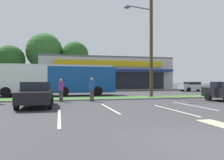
{
  "coord_description": "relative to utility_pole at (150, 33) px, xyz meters",
  "views": [
    {
      "loc": [
        -3.79,
        -4.85,
        1.59
      ],
      "look_at": [
        1.68,
        18.1,
        1.67
      ],
      "focal_mm": 35.32,
      "sensor_mm": 36.0,
      "label": 1
    }
  ],
  "objects": [
    {
      "name": "parking_stripe_0",
      "position": [
        -8.18,
        -9.13,
        -6.05
      ],
      "size": [
        0.12,
        4.8,
        0.01
      ],
      "primitive_type": "cube",
      "color": "silver",
      "rests_on": "ground_plane"
    },
    {
      "name": "parking_stripe_1",
      "position": [
        -5.37,
        -6.58,
        -6.05
      ],
      "size": [
        0.12,
        4.8,
        0.01
      ],
      "primitive_type": "cube",
      "color": "silver",
      "rests_on": "ground_plane"
    },
    {
      "name": "car_0",
      "position": [
        -9.56,
        -4.85,
        -5.28
      ],
      "size": [
        1.96,
        4.36,
        1.52
      ],
      "rotation": [
        0.0,
        0.0,
        -1.57
      ],
      "color": "black",
      "rests_on": "ground_plane"
    },
    {
      "name": "storefront_building",
      "position": [
        -0.1,
        21.89,
        -3.21
      ],
      "size": [
        22.45,
        13.44,
        5.69
      ],
      "color": "#BCB7AD",
      "rests_on": "ground_plane"
    },
    {
      "name": "tree_mid",
      "position": [
        -4.84,
        30.33,
        1.2
      ],
      "size": [
        6.0,
        6.0,
        10.27
      ],
      "color": "#473323",
      "rests_on": "ground_plane"
    },
    {
      "name": "city_bus",
      "position": [
        -8.73,
        4.95,
        -4.29
      ],
      "size": [
        12.82,
        2.86,
        3.25
      ],
      "rotation": [
        0.0,
        0.0,
        3.16
      ],
      "color": "#144793",
      "rests_on": "ground_plane"
    },
    {
      "name": "bus_stop_bench",
      "position": [
        -10.18,
        -2.19,
        -5.55
      ],
      "size": [
        1.6,
        0.45,
        0.95
      ],
      "rotation": [
        0.0,
        0.0,
        3.14
      ],
      "color": "brown",
      "rests_on": "ground_plane"
    },
    {
      "name": "lot_arrow",
      "position": [
        -2.47,
        -11.94,
        -6.05
      ],
      "size": [
        0.7,
        1.6,
        0.01
      ],
      "primitive_type": "cube",
      "color": "beige",
      "rests_on": "ground_plane"
    },
    {
      "name": "curb_lip",
      "position": [
        -4.38,
        -1.38,
        -5.99
      ],
      "size": [
        56.0,
        0.24,
        0.12
      ],
      "primitive_type": "cube",
      "color": "gray",
      "rests_on": "ground_plane"
    },
    {
      "name": "parking_stripe_2",
      "position": [
        -2.15,
        -8.17,
        -6.05
      ],
      "size": [
        0.12,
        4.8,
        0.01
      ],
      "primitive_type": "cube",
      "color": "silver",
      "rests_on": "ground_plane"
    },
    {
      "name": "parking_stripe_3",
      "position": [
        0.09,
        -6.53,
        -6.05
      ],
      "size": [
        0.12,
        4.8,
        0.01
      ],
      "primitive_type": "cube",
      "color": "silver",
      "rests_on": "ground_plane"
    },
    {
      "name": "utility_pole",
      "position": [
        0.0,
        0.0,
        0.0
      ],
      "size": [
        3.15,
        2.37,
        11.39
      ],
      "color": "#4C3826",
      "rests_on": "ground_plane"
    },
    {
      "name": "car_1",
      "position": [
        11.46,
        10.42,
        -5.3
      ],
      "size": [
        4.35,
        1.9,
        1.43
      ],
      "color": "#B7B7BC",
      "rests_on": "ground_plane"
    },
    {
      "name": "pedestrian_mid",
      "position": [
        -8.06,
        -1.92,
        -5.19
      ],
      "size": [
        0.35,
        0.35,
        1.73
      ],
      "rotation": [
        0.0,
        0.0,
        4.03
      ],
      "color": "#47423D",
      "rests_on": "ground_plane"
    },
    {
      "name": "ground_plane",
      "position": [
        -4.38,
        -14.16,
        -6.05
      ],
      "size": [
        240.0,
        240.0,
        0.0
      ],
      "primitive_type": "plane",
      "color": "#38383A"
    },
    {
      "name": "pedestrian_by_pole",
      "position": [
        -5.75,
        -2.2,
        -5.14
      ],
      "size": [
        0.37,
        0.37,
        1.82
      ],
      "rotation": [
        0.0,
        0.0,
        3.92
      ],
      "color": "#47423D",
      "rests_on": "ground_plane"
    },
    {
      "name": "tree_left",
      "position": [
        -18.13,
        29.89,
        -0.2
      ],
      "size": [
        6.09,
        6.09,
        8.91
      ],
      "color": "#473323",
      "rests_on": "ground_plane"
    },
    {
      "name": "tree_mid_left",
      "position": [
        -11.41,
        31.08,
        1.97
      ],
      "size": [
        7.82,
        7.82,
        11.95
      ],
      "color": "#473323",
      "rests_on": "ground_plane"
    },
    {
      "name": "grass_median",
      "position": [
        -4.38,
        -0.16,
        -5.99
      ],
      "size": [
        56.0,
        2.2,
        0.12
      ],
      "primitive_type": "cube",
      "color": "#386B28",
      "rests_on": "ground_plane"
    }
  ]
}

